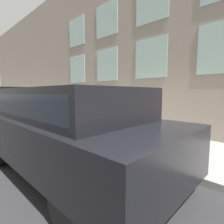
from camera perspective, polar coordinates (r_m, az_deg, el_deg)
name	(u,v)px	position (r m, az deg, el deg)	size (l,w,h in m)	color
ground_plane	(96,150)	(5.07, -5.14, -12.16)	(80.00, 80.00, 0.00)	#2D2D30
sidewalk	(127,138)	(6.02, 4.95, -8.55)	(2.77, 60.00, 0.13)	#9E9B93
building_facade	(153,32)	(7.43, 13.40, 23.94)	(0.33, 40.00, 7.75)	gray
fire_hydrant	(100,129)	(5.38, -3.79, -5.43)	(0.29, 0.42, 0.75)	gold
person	(124,116)	(5.14, 3.96, -1.45)	(0.32, 0.21, 1.31)	navy
parked_truck_charcoal_near	(70,125)	(3.58, -13.45, -4.13)	(2.04, 4.60, 1.69)	black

